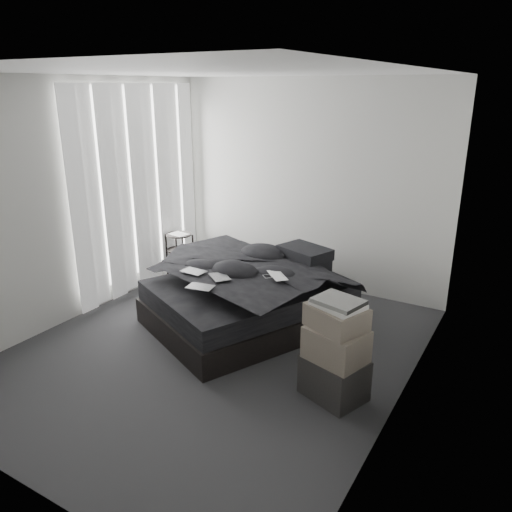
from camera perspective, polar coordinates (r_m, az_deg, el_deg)
The scene contains 24 objects.
floor at distance 5.07m, azimuth -4.69°, elevation -10.60°, with size 3.60×4.20×0.01m, color #2E2E30.
ceiling at distance 4.42m, azimuth -5.64°, elevation 20.23°, with size 3.60×4.20×0.01m, color white.
wall_back at distance 6.35m, azimuth 6.04°, elevation 7.99°, with size 3.60×0.01×2.60m, color silver.
wall_left at distance 5.78m, azimuth -19.88°, elevation 5.89°, with size 0.01×4.20×2.60m, color silver.
wall_right at distance 3.85m, azimuth 17.26°, elevation 0.00°, with size 0.01×4.20×2.60m, color silver.
window_left at distance 6.36m, azimuth -13.61°, elevation 8.04°, with size 0.02×2.00×2.30m, color white.
curtain_left at distance 6.34m, azimuth -13.23°, elevation 7.39°, with size 0.06×2.12×2.48m, color white.
bed at distance 5.51m, azimuth -0.82°, elevation -6.38°, with size 1.51×2.00×0.27m, color black.
mattress at distance 5.42m, azimuth -0.83°, elevation -4.06°, with size 1.45×1.94×0.21m, color black.
duvet at distance 5.31m, azimuth -1.27°, elevation -1.96°, with size 1.47×1.71×0.23m, color black.
pillow_lower at distance 5.82m, azimuth 5.25°, elevation -0.62°, with size 0.60×0.41×0.14m, color black.
pillow_upper at distance 5.72m, azimuth 5.57°, elevation 0.39°, with size 0.56×0.39×0.13m, color black.
laptop at distance 5.03m, azimuth 1.94°, elevation -1.60°, with size 0.32×0.21×0.03m, color silver.
comic_a at distance 5.24m, azimuth -7.18°, elevation -1.01°, with size 0.25×0.16×0.01m, color black.
comic_b at distance 5.06m, azimuth -4.20°, elevation -1.56°, with size 0.25×0.16×0.01m, color black.
comic_c at distance 4.82m, azimuth -6.41°, elevation -2.61°, with size 0.25×0.16×0.01m, color black.
side_stand at distance 6.79m, azimuth -8.67°, elevation -0.07°, with size 0.34×0.34×0.62m, color black.
papers at distance 6.68m, azimuth -8.83°, elevation 2.46°, with size 0.24×0.18×0.01m, color white.
floor_books at distance 6.35m, azimuth -9.71°, elevation -3.88°, with size 0.12×0.17×0.12m, color black.
box_lower at distance 4.34m, azimuth 8.91°, elevation -13.54°, with size 0.49×0.38×0.36m, color black.
box_mid at distance 4.16m, azimuth 9.14°, elevation -9.95°, with size 0.46×0.36×0.28m, color #685D52.
box_upper at distance 4.08m, azimuth 9.19°, elevation -6.91°, with size 0.44×0.35×0.19m, color #685D52.
art_book_white at distance 4.02m, azimuth 9.39°, elevation -5.50°, with size 0.37×0.30×0.04m, color silver.
art_book_snake at distance 3.99m, azimuth 9.43°, elevation -5.12°, with size 0.36×0.29×0.03m, color silver.
Camera 1 is at (2.59, -3.58, 2.49)m, focal length 35.00 mm.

